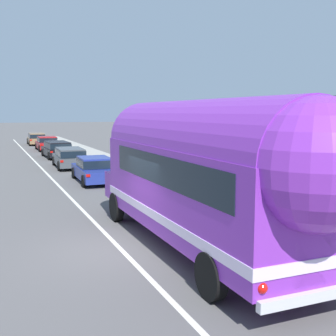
{
  "coord_description": "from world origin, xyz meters",
  "views": [
    {
      "loc": [
        -3.27,
        -11.21,
        3.8
      ],
      "look_at": [
        2.09,
        1.55,
        1.99
      ],
      "focal_mm": 45.98,
      "sensor_mm": 36.0,
      "label": 1
    }
  ],
  "objects_px": {
    "painted_bus": "(205,170)",
    "car_fourth": "(47,143)",
    "car_fifth": "(36,138)",
    "car_second": "(70,156)",
    "car_third": "(57,148)",
    "car_lead": "(94,168)"
  },
  "relations": [
    {
      "from": "painted_bus",
      "to": "car_fourth",
      "type": "distance_m",
      "value": 34.17
    },
    {
      "from": "car_fourth",
      "to": "car_fifth",
      "type": "height_order",
      "value": "same"
    },
    {
      "from": "car_fifth",
      "to": "painted_bus",
      "type": "bearing_deg",
      "value": -89.98
    },
    {
      "from": "car_second",
      "to": "car_fifth",
      "type": "height_order",
      "value": "same"
    },
    {
      "from": "painted_bus",
      "to": "car_fourth",
      "type": "bearing_deg",
      "value": 89.65
    },
    {
      "from": "painted_bus",
      "to": "car_third",
      "type": "distance_m",
      "value": 26.57
    },
    {
      "from": "painted_bus",
      "to": "car_fifth",
      "type": "distance_m",
      "value": 41.87
    },
    {
      "from": "car_lead",
      "to": "car_fourth",
      "type": "distance_m",
      "value": 21.06
    },
    {
      "from": "car_fourth",
      "to": "car_lead",
      "type": "bearing_deg",
      "value": -90.38
    },
    {
      "from": "painted_bus",
      "to": "car_third",
      "type": "relative_size",
      "value": 2.36
    },
    {
      "from": "car_lead",
      "to": "car_fourth",
      "type": "bearing_deg",
      "value": 89.62
    },
    {
      "from": "car_third",
      "to": "car_fourth",
      "type": "height_order",
      "value": "same"
    },
    {
      "from": "painted_bus",
      "to": "car_lead",
      "type": "relative_size",
      "value": 2.45
    },
    {
      "from": "painted_bus",
      "to": "car_fifth",
      "type": "xyz_separation_m",
      "value": [
        -0.02,
        41.84,
        -1.52
      ]
    },
    {
      "from": "painted_bus",
      "to": "car_fifth",
      "type": "bearing_deg",
      "value": 90.02
    },
    {
      "from": "car_third",
      "to": "car_fourth",
      "type": "relative_size",
      "value": 1.04
    },
    {
      "from": "car_second",
      "to": "car_third",
      "type": "height_order",
      "value": "same"
    },
    {
      "from": "car_fourth",
      "to": "car_second",
      "type": "bearing_deg",
      "value": -91.29
    },
    {
      "from": "car_fifth",
      "to": "car_third",
      "type": "bearing_deg",
      "value": -89.74
    },
    {
      "from": "car_third",
      "to": "car_fourth",
      "type": "distance_m",
      "value": 7.61
    },
    {
      "from": "car_lead",
      "to": "car_second",
      "type": "distance_m",
      "value": 6.51
    },
    {
      "from": "painted_bus",
      "to": "car_fourth",
      "type": "xyz_separation_m",
      "value": [
        0.21,
        34.13,
        -1.56
      ]
    }
  ]
}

